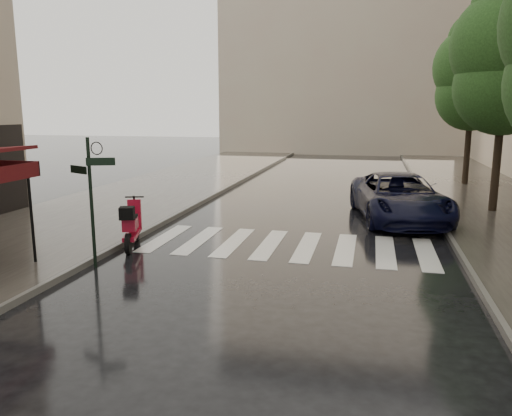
% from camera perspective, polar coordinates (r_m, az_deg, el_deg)
% --- Properties ---
extents(ground, '(120.00, 120.00, 0.00)m').
position_cam_1_polar(ground, '(9.65, -20.86, -12.21)').
color(ground, black).
rests_on(ground, ground).
extents(sidewalk_near, '(6.00, 60.00, 0.12)m').
position_cam_1_polar(sidewalk_near, '(21.86, -13.29, 1.22)').
color(sidewalk_near, '#38332D').
rests_on(sidewalk_near, ground).
extents(curb_near, '(0.12, 60.00, 0.16)m').
position_cam_1_polar(curb_near, '(20.70, -5.70, 0.96)').
color(curb_near, '#595651').
rests_on(curb_near, ground).
extents(curb_far, '(0.12, 60.00, 0.16)m').
position_cam_1_polar(curb_far, '(19.76, 19.56, -0.12)').
color(curb_far, '#595651').
rests_on(curb_far, ground).
extents(crosswalk, '(7.85, 3.20, 0.01)m').
position_cam_1_polar(crosswalk, '(13.96, 3.70, -4.27)').
color(crosswalk, silver).
rests_on(crosswalk, ground).
extents(signpost, '(1.17, 0.29, 3.10)m').
position_cam_1_polar(signpost, '(12.22, -18.33, 1.74)').
color(signpost, black).
rests_on(signpost, ground).
extents(backdrop_building, '(22.00, 6.00, 20.00)m').
position_cam_1_polar(backdrop_building, '(45.77, 10.86, 18.83)').
color(backdrop_building, '#BAA18E').
rests_on(backdrop_building, ground).
extents(tree_mid, '(3.80, 3.80, 8.34)m').
position_cam_1_polar(tree_mid, '(19.86, 26.73, 15.43)').
color(tree_mid, black).
rests_on(tree_mid, sidewalk_far).
extents(tree_far, '(3.80, 3.80, 8.16)m').
position_cam_1_polar(tree_far, '(26.73, 23.61, 13.97)').
color(tree_far, black).
rests_on(tree_far, sidewalk_far).
extents(scooter, '(0.90, 1.92, 1.30)m').
position_cam_1_polar(scooter, '(14.02, -14.04, -2.00)').
color(scooter, black).
rests_on(scooter, ground).
extents(parked_car, '(3.64, 6.11, 1.59)m').
position_cam_1_polar(parked_car, '(17.66, 16.05, 1.20)').
color(parked_car, black).
rests_on(parked_car, ground).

